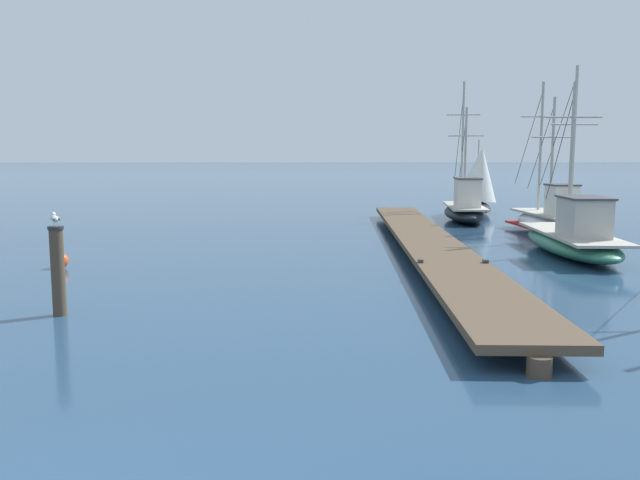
# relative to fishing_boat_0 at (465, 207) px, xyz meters

# --- Properties ---
(floating_dock) EXTENTS (3.03, 23.59, 0.53)m
(floating_dock) POSITION_rel_fishing_boat_0_xyz_m (-3.51, -9.21, -0.29)
(floating_dock) COLOR brown
(floating_dock) RESTS_ON ground
(fishing_boat_0) EXTENTS (2.42, 7.29, 6.47)m
(fishing_boat_0) POSITION_rel_fishing_boat_0_xyz_m (0.00, 0.00, 0.00)
(fishing_boat_0) COLOR black
(fishing_boat_0) RESTS_ON ground
(fishing_boat_2) EXTENTS (2.37, 6.74, 5.27)m
(fishing_boat_2) POSITION_rel_fishing_boat_0_xyz_m (0.84, -10.03, -0.09)
(fishing_boat_2) COLOR #337556
(fishing_boat_2) RESTS_ON ground
(fishing_boat_4) EXTENTS (2.15, 6.72, 6.22)m
(fishing_boat_4) POSITION_rel_fishing_boat_0_xyz_m (2.30, -4.60, -0.07)
(fishing_boat_4) COLOR silver
(fishing_boat_4) RESTS_ON ground
(mooring_piling) EXTENTS (0.30, 0.30, 1.75)m
(mooring_piling) POSITION_rel_fishing_boat_0_xyz_m (-12.21, -17.09, 0.26)
(mooring_piling) COLOR #4C3D2D
(mooring_piling) RESTS_ON ground
(perched_seagull) EXTENTS (0.27, 0.34, 0.27)m
(perched_seagull) POSITION_rel_fishing_boat_0_xyz_m (-12.21, -17.10, 1.25)
(perched_seagull) COLOR gold
(perched_seagull) RESTS_ON mooring_piling
(mooring_buoy) EXTENTS (0.43, 0.43, 0.50)m
(mooring_buoy) POSITION_rel_fishing_boat_0_xyz_m (-14.10, -11.82, -0.43)
(mooring_buoy) COLOR #E04C1E
(mooring_buoy) RESTS_ON ground
(distant_sailboat) EXTENTS (2.49, 4.21, 3.80)m
(distant_sailboat) POSITION_rel_fishing_boat_0_xyz_m (1.74, 4.19, 1.06)
(distant_sailboat) COLOR black
(distant_sailboat) RESTS_ON ground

